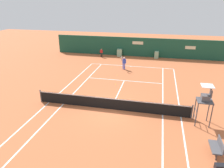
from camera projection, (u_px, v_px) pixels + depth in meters
ground_plane at (112, 106)px, 16.93m from camera, size 80.00×80.00×0.01m
tennis_net at (111, 103)px, 16.22m from camera, size 12.10×0.10×1.07m
sponsor_back_wall at (136, 47)px, 31.24m from camera, size 25.00×1.02×2.80m
umpire_chair at (205, 99)px, 13.82m from camera, size 1.00×1.00×2.85m
player_bench at (217, 146)px, 11.48m from camera, size 0.54×1.25×0.88m
player_on_baseline at (124, 62)px, 25.45m from camera, size 0.62×0.64×1.78m
ball_kid_right_post at (101, 52)px, 30.94m from camera, size 0.43×0.18×1.28m
tennis_ball_mid_court at (112, 67)px, 26.38m from camera, size 0.07×0.07×0.07m
tennis_ball_by_sideline at (115, 84)px, 21.14m from camera, size 0.07×0.07×0.07m
tennis_ball_near_service_line at (117, 75)px, 23.66m from camera, size 0.07×0.07×0.07m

